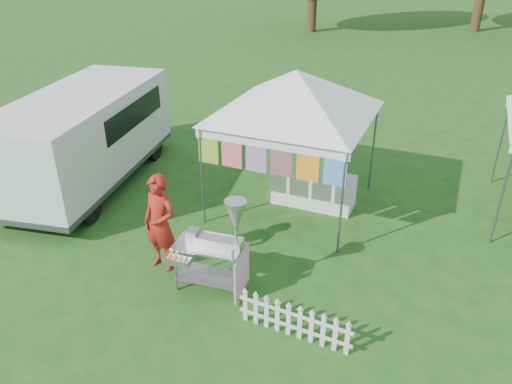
% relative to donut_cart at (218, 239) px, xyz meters
% --- Properties ---
extents(ground, '(120.00, 120.00, 0.00)m').
position_rel_donut_cart_xyz_m(ground, '(0.12, -0.22, -1.02)').
color(ground, '#1B4E16').
rests_on(ground, ground).
extents(canopy_main, '(4.24, 4.24, 3.45)m').
position_rel_donut_cart_xyz_m(canopy_main, '(0.12, 3.27, 1.97)').
color(canopy_main, '#59595E').
rests_on(canopy_main, ground).
extents(donut_cart, '(1.25, 0.96, 1.74)m').
position_rel_donut_cart_xyz_m(donut_cart, '(0.00, 0.00, 0.00)').
color(donut_cart, gray).
rests_on(donut_cart, ground).
extents(vendor, '(0.71, 0.52, 1.80)m').
position_rel_donut_cart_xyz_m(vendor, '(-1.24, 0.21, -0.12)').
color(vendor, '#A61F14').
rests_on(vendor, ground).
extents(cargo_van, '(2.98, 5.52, 2.18)m').
position_rel_donut_cart_xyz_m(cargo_van, '(-4.71, 2.54, 0.15)').
color(cargo_van, silver).
rests_on(cargo_van, ground).
extents(picket_fence, '(1.80, 0.13, 0.56)m').
position_rel_donut_cart_xyz_m(picket_fence, '(1.51, -0.56, -0.73)').
color(picket_fence, silver).
rests_on(picket_fence, ground).
extents(display_table, '(1.80, 0.70, 0.71)m').
position_rel_donut_cart_xyz_m(display_table, '(0.53, 3.49, -0.67)').
color(display_table, white).
rests_on(display_table, ground).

